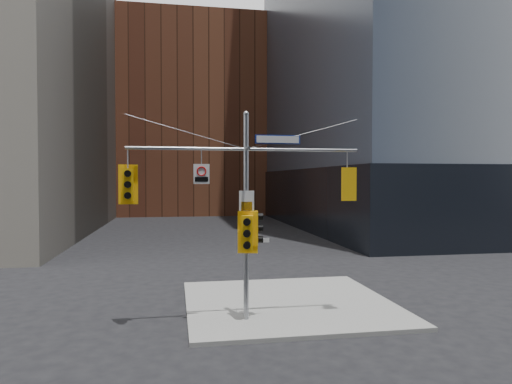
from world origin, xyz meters
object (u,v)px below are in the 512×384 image
object	(u,v)px
signal_assembly	(246,195)
traffic_light_east_arm	(347,184)
traffic_light_pole_side	(256,228)
traffic_light_west_arm	(128,185)
traffic_light_pole_front	(247,233)
street_sign_blade	(278,139)
regulatory_sign_arm	(201,173)

from	to	relation	value
signal_assembly	traffic_light_east_arm	bearing A→B (deg)	0.02
traffic_light_east_arm	traffic_light_pole_side	size ratio (longest dim) A/B	1.01
signal_assembly	traffic_light_west_arm	xyz separation A→B (m)	(-3.92, 0.01, 0.38)
traffic_light_pole_side	traffic_light_west_arm	bearing A→B (deg)	99.59
traffic_light_pole_front	street_sign_blade	world-z (taller)	street_sign_blade
traffic_light_pole_front	regulatory_sign_arm	distance (m)	2.53
traffic_light_east_arm	signal_assembly	bearing A→B (deg)	-2.58
signal_assembly	traffic_light_west_arm	size ratio (longest dim) A/B	6.08
traffic_light_east_arm	traffic_light_pole_side	distance (m)	3.64
street_sign_blade	regulatory_sign_arm	bearing A→B (deg)	179.12
traffic_light_west_arm	regulatory_sign_arm	bearing A→B (deg)	-3.90
traffic_light_pole_side	traffic_light_pole_front	xyz separation A→B (m)	(-0.33, -0.26, -0.12)
traffic_light_east_arm	traffic_light_pole_side	xyz separation A→B (m)	(-3.31, -0.00, -1.51)
traffic_light_east_arm	traffic_light_pole_side	bearing A→B (deg)	-2.56
traffic_light_east_arm	traffic_light_pole_front	world-z (taller)	traffic_light_east_arm
traffic_light_pole_front	street_sign_blade	xyz separation A→B (m)	(1.11, 0.27, 3.18)
traffic_light_pole_front	regulatory_sign_arm	world-z (taller)	regulatory_sign_arm
street_sign_blade	traffic_light_pole_front	bearing A→B (deg)	-167.75
traffic_light_pole_front	traffic_light_pole_side	bearing A→B (deg)	51.55
signal_assembly	street_sign_blade	distance (m)	2.23
traffic_light_east_arm	regulatory_sign_arm	bearing A→B (deg)	-2.36
traffic_light_west_arm	street_sign_blade	xyz separation A→B (m)	(5.03, -0.01, 1.55)
traffic_light_east_arm	regulatory_sign_arm	distance (m)	5.18
traffic_light_west_arm	traffic_light_pole_side	size ratio (longest dim) A/B	1.12
traffic_light_pole_side	regulatory_sign_arm	xyz separation A→B (m)	(-1.85, -0.02, 1.88)
street_sign_blade	regulatory_sign_arm	xyz separation A→B (m)	(-2.63, -0.02, -1.18)
traffic_light_east_arm	regulatory_sign_arm	xyz separation A→B (m)	(-5.16, -0.02, 0.37)
traffic_light_west_arm	street_sign_blade	bearing A→B (deg)	-3.21
street_sign_blade	signal_assembly	bearing A→B (deg)	178.76
street_sign_blade	traffic_light_east_arm	bearing A→B (deg)	-1.42
traffic_light_pole_side	street_sign_blade	size ratio (longest dim) A/B	0.73
traffic_light_west_arm	regulatory_sign_arm	size ratio (longest dim) A/B	1.96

